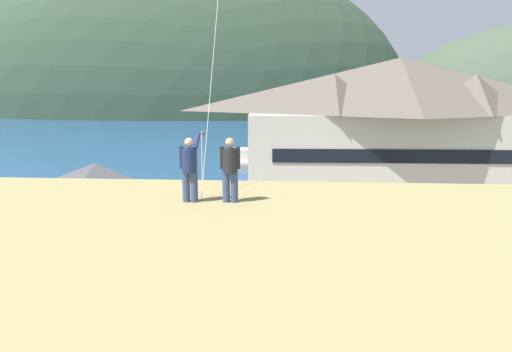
{
  "coord_description": "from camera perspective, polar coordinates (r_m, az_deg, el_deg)",
  "views": [
    {
      "loc": [
        2.31,
        -22.38,
        10.03
      ],
      "look_at": [
        0.21,
        9.0,
        3.68
      ],
      "focal_mm": 34.71,
      "sensor_mm": 36.0,
      "label": 1
    }
  ],
  "objects": [
    {
      "name": "wharf_dock",
      "position": [
        56.75,
        1.93,
        1.58
      ],
      "size": [
        3.2,
        11.03,
        0.7
      ],
      "color": "#70604C",
      "rests_on": "ground"
    },
    {
      "name": "ground_plane",
      "position": [
        24.63,
        -1.93,
        -12.63
      ],
      "size": [
        600.0,
        600.0,
        0.0
      ],
      "primitive_type": "plane",
      "color": "#66604C"
    },
    {
      "name": "moored_boat_wharfside",
      "position": [
        55.6,
        -1.79,
        1.77
      ],
      "size": [
        2.92,
        7.76,
        2.16
      ],
      "color": "#A8A399",
      "rests_on": "ground"
    },
    {
      "name": "parked_car_mid_row_far",
      "position": [
        26.69,
        25.49,
        -9.38
      ],
      "size": [
        4.29,
        2.23,
        1.82
      ],
      "color": "slate",
      "rests_on": "parking_lot_pad"
    },
    {
      "name": "storage_shed_near_lot",
      "position": [
        30.16,
        -17.74,
        -3.24
      ],
      "size": [
        6.79,
        5.84,
        5.18
      ],
      "color": "#338475",
      "rests_on": "ground"
    },
    {
      "name": "parked_car_back_row_left",
      "position": [
        31.33,
        24.43,
        -6.28
      ],
      "size": [
        4.27,
        2.2,
        1.82
      ],
      "color": "#B28923",
      "rests_on": "parking_lot_pad"
    },
    {
      "name": "parked_car_lone_by_shed",
      "position": [
        24.87,
        15.76,
        -10.17
      ],
      "size": [
        4.28,
        2.22,
        1.82
      ],
      "color": "black",
      "rests_on": "parking_lot_pad"
    },
    {
      "name": "far_hill_west_ridge",
      "position": [
        148.24,
        -9.8,
        7.37
      ],
      "size": [
        137.4,
        65.76,
        89.79
      ],
      "primitive_type": "ellipsoid",
      "color": "#334733",
      "rests_on": "ground"
    },
    {
      "name": "storage_shed_waterside",
      "position": [
        47.23,
        3.71,
        1.87
      ],
      "size": [
        5.92,
        5.61,
        4.27
      ],
      "color": "#474C56",
      "rests_on": "ground"
    },
    {
      "name": "person_companion",
      "position": [
        13.21,
        -3.01,
        0.94
      ],
      "size": [
        0.55,
        0.4,
        1.74
      ],
      "color": "#384770",
      "rests_on": "grassy_hill_foreground"
    },
    {
      "name": "person_kite_flyer",
      "position": [
        13.33,
        -7.66,
        1.02
      ],
      "size": [
        0.53,
        0.65,
        1.86
      ],
      "color": "#384770",
      "rests_on": "grassy_hill_foreground"
    },
    {
      "name": "parked_car_corner_spot",
      "position": [
        29.96,
        16.15,
        -6.47
      ],
      "size": [
        4.23,
        2.12,
        1.82
      ],
      "color": "#B28923",
      "rests_on": "parking_lot_pad"
    },
    {
      "name": "parking_light_pole",
      "position": [
        34.04,
        -6.14,
        0.71
      ],
      "size": [
        0.24,
        0.78,
        6.25
      ],
      "color": "#ADADB2",
      "rests_on": "parking_lot_pad"
    },
    {
      "name": "bay_water",
      "position": [
        83.01,
        2.21,
        4.47
      ],
      "size": [
        360.0,
        84.0,
        0.03
      ],
      "primitive_type": "cube",
      "color": "navy",
      "rests_on": "ground"
    },
    {
      "name": "harbor_lodge",
      "position": [
        45.33,
        16.02,
        6.09
      ],
      "size": [
        27.58,
        11.96,
        11.62
      ],
      "color": "beige",
      "rests_on": "ground"
    },
    {
      "name": "parked_car_mid_row_near",
      "position": [
        24.98,
        -2.31,
        -9.63
      ],
      "size": [
        4.26,
        2.16,
        1.82
      ],
      "color": "#236633",
      "rests_on": "parking_lot_pad"
    },
    {
      "name": "parking_lot_pad",
      "position": [
        29.23,
        -0.94,
        -8.56
      ],
      "size": [
        40.0,
        20.0,
        0.1
      ],
      "primitive_type": "cube",
      "color": "gray",
      "rests_on": "ground"
    },
    {
      "name": "parked_car_front_row_red",
      "position": [
        29.1,
        3.41,
        -6.56
      ],
      "size": [
        4.31,
        2.28,
        1.82
      ],
      "color": "slate",
      "rests_on": "parking_lot_pad"
    },
    {
      "name": "parked_car_front_row_end",
      "position": [
        24.91,
        -16.07,
        -10.15
      ],
      "size": [
        4.28,
        2.22,
        1.82
      ],
      "color": "black",
      "rests_on": "parking_lot_pad"
    }
  ]
}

